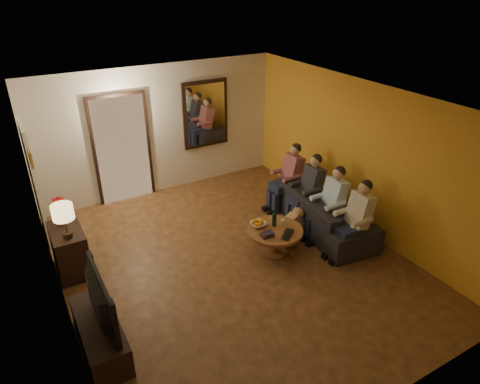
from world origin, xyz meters
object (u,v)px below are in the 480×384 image
wine_bottle (274,217)px  laptop (290,235)px  person_a (356,222)px  sofa (322,210)px  bowl (258,224)px  coffee_table (274,241)px  person_c (309,192)px  person_d (289,179)px  table_lamp (65,221)px  tv (93,301)px  tv_stand (100,335)px  person_b (331,206)px  dresser (70,250)px  dog (288,225)px

wine_bottle → laptop: wine_bottle is taller
person_a → wine_bottle: bearing=144.8°
sofa → bowl: bearing=98.7°
sofa → coffee_table: sofa is taller
person_c → person_d: bearing=90.0°
table_lamp → person_d: 4.09m
tv → person_a: person_a is taller
tv_stand → bowl: bearing=16.8°
table_lamp → bowl: table_lamp is taller
person_b → laptop: person_b is taller
bowl → coffee_table: bearing=-50.7°
person_a → wine_bottle: (-1.05, 0.75, 0.01)m
tv_stand → person_a: person_a is taller
coffee_table → person_a: bearing=-30.3°
sofa → wine_bottle: bearing=104.9°
person_a → coffee_table: 1.33m
person_a → person_c: (0.00, 1.20, 0.00)m
bowl → wine_bottle: bearing=-27.6°
dresser → person_c: (4.07, -0.62, 0.24)m
person_a → coffee_table: (-1.10, 0.65, -0.38)m
person_a → tv_stand: bearing=179.6°
person_c → person_d: size_ratio=1.00×
wine_bottle → tv: bearing=-166.6°
person_b → person_d: 1.20m
person_b → person_c: same height
tv → dog: 3.52m
tv_stand → person_c: size_ratio=1.06×
coffee_table → bowl: size_ratio=3.51×
person_b → dog: bearing=159.9°
tv → person_b: 4.11m
bowl → laptop: size_ratio=0.79×
sofa → person_a: person_a is taller
tv → person_a: bearing=-90.4°
table_lamp → tv: bearing=-90.0°
dresser → bowl: dresser is taller
person_c → coffee_table: (-1.10, -0.55, -0.38)m
coffee_table → laptop: bearing=-70.3°
person_b → wine_bottle: size_ratio=3.87×
laptop → dog: bearing=18.8°
person_c → wine_bottle: (-1.05, -0.45, 0.01)m
coffee_table → tv_stand: bearing=-168.2°
person_c → tv: bearing=-163.9°
person_d → dresser: bearing=179.8°
person_d → laptop: person_d is taller
tv → sofa: (4.17, 0.87, -0.41)m
person_b → person_c: 0.60m
person_b → laptop: bearing=-166.8°
dresser → table_lamp: table_lamp is taller
person_a → bowl: 1.55m
dresser → person_d: 4.08m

